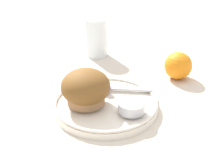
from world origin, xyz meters
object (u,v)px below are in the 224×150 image
Objects in this scene: muffin at (86,88)px; juice_glass at (96,37)px; orange_fruit at (178,66)px; butter_knife at (116,88)px.

juice_glass reaches higher than muffin.
juice_glass is at bearing 109.45° from muffin.
muffin is at bearing -124.34° from orange_fruit.
butter_knife is at bearing -56.13° from juice_glass.
muffin reaches higher than orange_fruit.
muffin is 1.46× the size of orange_fruit.
juice_glass reaches higher than butter_knife.
muffin is 0.30m from juice_glass.
butter_knife is at bearing 63.74° from muffin.
muffin is 0.09m from butter_knife.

